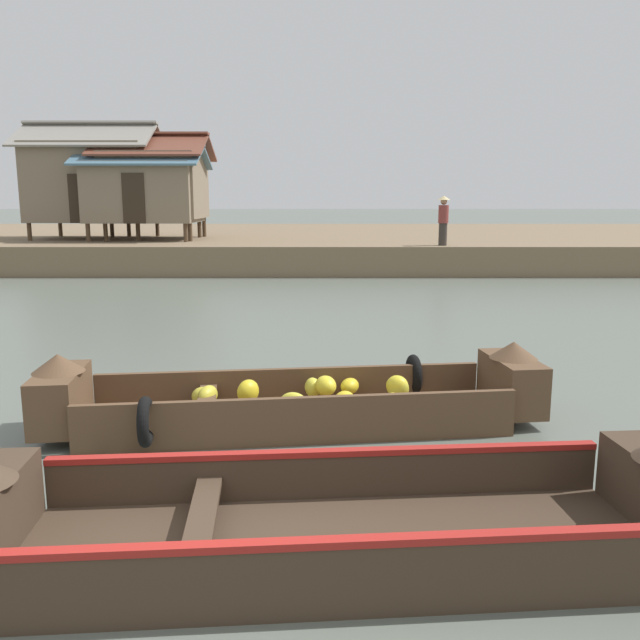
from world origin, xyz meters
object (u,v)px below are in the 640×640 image
object	(u,v)px
banana_boat	(294,401)
stilt_house_left	(93,181)
viewer_boat	(335,523)
stilt_house_mid_left	(144,191)
vendor_person	(442,218)
stilt_house_mid_right	(154,184)

from	to	relation	value
banana_boat	stilt_house_left	xyz separation A→B (m)	(-8.62, 19.17, 2.95)
viewer_boat	stilt_house_mid_left	world-z (taller)	stilt_house_mid_left
banana_boat	stilt_house_mid_left	size ratio (longest dim) A/B	1.23
banana_boat	vendor_person	size ratio (longest dim) A/B	3.47
banana_boat	stilt_house_mid_right	bearing A→B (deg)	107.97
viewer_boat	vendor_person	size ratio (longest dim) A/B	3.39
stilt_house_left	stilt_house_mid_right	size ratio (longest dim) A/B	1.22
banana_boat	vendor_person	bearing A→B (deg)	73.64
stilt_house_left	banana_boat	bearing A→B (deg)	-65.80
viewer_boat	stilt_house_mid_right	xyz separation A→B (m)	(-6.52, 21.68, 2.88)
stilt_house_left	stilt_house_mid_left	distance (m)	2.34
stilt_house_left	stilt_house_mid_left	size ratio (longest dim) A/B	1.11
stilt_house_mid_left	vendor_person	distance (m)	11.39
viewer_boat	stilt_house_left	world-z (taller)	stilt_house_left
stilt_house_mid_right	vendor_person	size ratio (longest dim) A/B	2.56
banana_boat	stilt_house_mid_right	size ratio (longest dim) A/B	1.36
viewer_boat	stilt_house_mid_right	bearing A→B (deg)	106.74
stilt_house_mid_left	vendor_person	world-z (taller)	stilt_house_mid_left
viewer_boat	stilt_house_left	size ratio (longest dim) A/B	1.08
banana_boat	stilt_house_mid_left	bearing A→B (deg)	109.26
viewer_boat	stilt_house_mid_left	size ratio (longest dim) A/B	1.20
banana_boat	stilt_house_mid_left	world-z (taller)	stilt_house_mid_left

